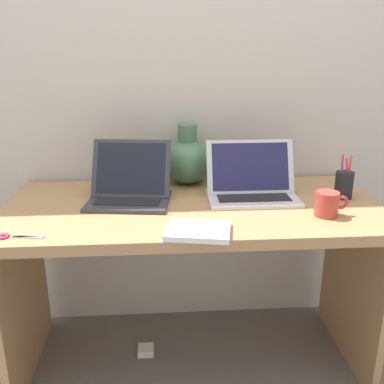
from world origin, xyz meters
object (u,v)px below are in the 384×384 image
notebook_stack (198,231)px  power_brick (146,350)px  pen_cup (344,184)px  laptop_left (130,186)px  green_vase (187,160)px  scissors (12,236)px  coffee_mug (327,204)px  laptop_right (251,183)px

notebook_stack → power_brick: 0.82m
notebook_stack → power_brick: (-0.20, 0.33, -0.72)m
pen_cup → power_brick: bearing=178.4°
laptop_left → pen_cup: laptop_left is taller
laptop_left → power_brick: bearing=-15.0°
green_vase → notebook_stack: green_vase is taller
laptop_left → green_vase: (0.24, 0.22, 0.05)m
green_vase → scissors: bearing=-137.5°
pen_cup → power_brick: pen_cup is taller
pen_cup → scissors: size_ratio=1.21×
coffee_mug → power_brick: bearing=162.8°
green_vase → laptop_left: bearing=-138.1°
coffee_mug → power_brick: size_ratio=1.74×
green_vase → notebook_stack: bearing=-90.1°
green_vase → scissors: green_vase is taller
laptop_left → scissors: (-0.36, -0.33, -0.06)m
power_brick → scissors: bearing=-140.7°
notebook_stack → scissors: notebook_stack is taller
laptop_right → scissors: size_ratio=2.41×
green_vase → pen_cup: 0.66m
laptop_left → coffee_mug: bearing=-17.1°
laptop_right → power_brick: (-0.45, -0.01, -0.77)m
green_vase → coffee_mug: bearing=-42.4°
pen_cup → scissors: pen_cup is taller
pen_cup → green_vase: bearing=157.9°
laptop_right → scissors: (-0.84, -0.33, -0.06)m
pen_cup → scissors: 1.25m
laptop_right → notebook_stack: (-0.25, -0.34, -0.05)m
notebook_stack → power_brick: size_ratio=2.99×
laptop_left → green_vase: bearing=41.9°
laptop_left → notebook_stack: 0.42m
laptop_right → green_vase: (-0.25, 0.22, 0.05)m
laptop_left → laptop_right: (0.49, 0.00, -0.00)m
notebook_stack → scissors: bearing=179.0°
laptop_right → scissors: 0.91m
pen_cup → coffee_mug: bearing=-126.2°
scissors → power_brick: size_ratio=2.11×
notebook_stack → scissors: (-0.60, 0.01, -0.01)m
coffee_mug → laptop_right: bearing=136.4°
laptop_right → coffee_mug: size_ratio=2.92×
laptop_left → power_brick: size_ratio=4.87×
notebook_stack → laptop_right: bearing=54.4°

